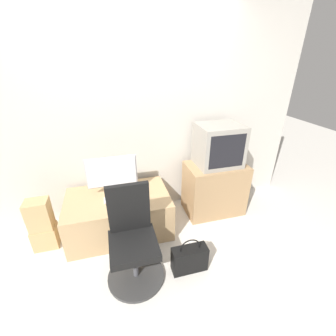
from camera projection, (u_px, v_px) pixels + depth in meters
The scene contains 12 objects.
ground_plane at pixel (158, 288), 2.07m from camera, with size 12.00×12.00×0.00m, color beige.
wall_back at pixel (130, 115), 2.63m from camera, with size 4.40×0.05×2.60m.
desk at pixel (119, 214), 2.67m from camera, with size 1.17×0.71×0.48m.
side_stand at pixel (214, 188), 2.98m from camera, with size 0.76×0.47×0.69m.
main_monitor at pixel (112, 175), 2.51m from camera, with size 0.56×0.18×0.46m.
keyboard at pixel (118, 199), 2.51m from camera, with size 0.31×0.12×0.01m.
mouse at pixel (137, 196), 2.54m from camera, with size 0.06×0.04×0.03m.
crt_tv at pixel (219, 145), 2.74m from camera, with size 0.53×0.44×0.51m.
office_chair at pixel (133, 244), 2.06m from camera, with size 0.54×0.54×0.93m.
cardboard_box_lower at pixel (46, 236), 2.49m from camera, with size 0.25×0.20×0.25m.
cardboard_box_upper at pixel (39, 215), 2.35m from camera, with size 0.23×0.18×0.34m.
handbag at pixel (189, 259), 2.20m from camera, with size 0.35×0.14×0.39m.
Camera 1 is at (-0.27, -1.33, 1.91)m, focal length 24.00 mm.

